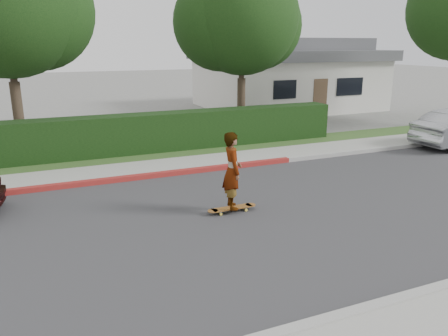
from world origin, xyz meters
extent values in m
plane|color=slate|center=(0.00, 0.00, 0.00)|extent=(120.00, 120.00, 0.00)
cube|color=#2D2D30|center=(0.00, 0.00, 0.01)|extent=(60.00, 8.00, 0.01)
cube|color=#9E9E99|center=(0.00, 4.10, 0.07)|extent=(60.00, 0.20, 0.15)
cube|color=maroon|center=(-5.00, 4.10, 0.08)|extent=(12.00, 0.21, 0.15)
cube|color=gray|center=(0.00, 5.00, 0.06)|extent=(60.00, 1.60, 0.12)
cube|color=#2D4C1E|center=(0.00, 6.60, 0.05)|extent=(60.00, 1.60, 0.10)
cube|color=black|center=(-3.00, 7.20, 0.75)|extent=(15.00, 1.00, 1.50)
cylinder|color=#33261C|center=(-7.50, 8.50, 1.35)|extent=(0.36, 0.36, 2.70)
cylinder|color=#33261C|center=(-7.50, 8.50, 3.38)|extent=(0.24, 0.24, 2.25)
sphere|color=black|center=(-6.60, 8.80, 5.10)|extent=(4.16, 4.16, 4.16)
cylinder|color=#33261C|center=(1.50, 9.00, 1.26)|extent=(0.36, 0.36, 2.52)
cylinder|color=#33261C|center=(1.50, 9.00, 3.15)|extent=(0.24, 0.24, 2.10)
sphere|color=black|center=(1.50, 9.00, 5.04)|extent=(4.80, 4.80, 4.80)
sphere|color=black|center=(0.70, 9.40, 4.84)|extent=(4.08, 4.08, 4.08)
sphere|color=black|center=(2.40, 9.30, 4.74)|extent=(3.84, 3.84, 3.84)
cube|color=beige|center=(8.00, 16.00, 1.50)|extent=(10.00, 8.00, 3.00)
cube|color=#4C4C51|center=(8.00, 16.00, 3.30)|extent=(10.60, 8.60, 0.60)
cube|color=#4C4C51|center=(8.00, 16.00, 3.90)|extent=(8.40, 6.40, 0.80)
cube|color=black|center=(5.50, 11.98, 1.60)|extent=(1.40, 0.06, 1.00)
cube|color=black|center=(9.80, 11.98, 1.60)|extent=(1.80, 0.06, 1.00)
cube|color=brown|center=(7.80, 11.98, 1.05)|extent=(0.90, 0.06, 2.10)
cylinder|color=yellow|center=(-3.05, 0.44, 0.05)|extent=(0.07, 0.04, 0.07)
cylinder|color=yellow|center=(-3.05, 0.63, 0.05)|extent=(0.07, 0.04, 0.07)
cylinder|color=yellow|center=(-2.38, 0.44, 0.05)|extent=(0.07, 0.04, 0.07)
cylinder|color=yellow|center=(-2.38, 0.63, 0.05)|extent=(0.07, 0.04, 0.07)
cube|color=silver|center=(-3.05, 0.53, 0.09)|extent=(0.06, 0.20, 0.03)
cube|color=silver|center=(-2.38, 0.54, 0.09)|extent=(0.06, 0.20, 0.03)
cube|color=brown|center=(-2.71, 0.53, 0.12)|extent=(1.02, 0.26, 0.02)
cylinder|color=brown|center=(-3.22, 0.53, 0.12)|extent=(0.25, 0.25, 0.02)
cylinder|color=brown|center=(-2.21, 0.54, 0.12)|extent=(0.25, 0.25, 0.02)
imported|color=white|center=(-2.71, 0.53, 1.07)|extent=(0.55, 0.75, 1.87)
camera|label=1|loc=(-6.80, -8.58, 3.98)|focal=35.00mm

